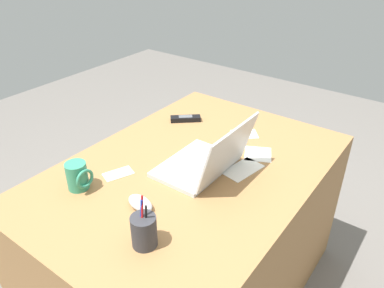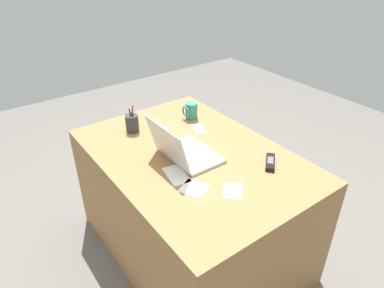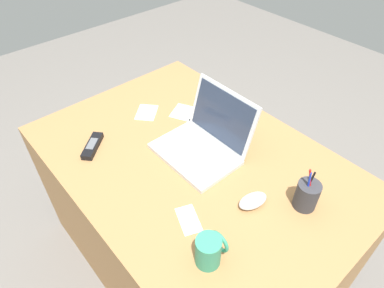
# 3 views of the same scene
# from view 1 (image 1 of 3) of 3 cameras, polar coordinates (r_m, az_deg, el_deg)

# --- Properties ---
(ground_plane) EXTENTS (6.00, 6.00, 0.00)m
(ground_plane) POSITION_cam_1_polar(r_m,az_deg,el_deg) (2.03, -0.17, -20.87)
(ground_plane) COLOR slate
(desk) EXTENTS (1.32, 0.92, 0.73)m
(desk) POSITION_cam_1_polar(r_m,az_deg,el_deg) (1.77, -0.18, -13.45)
(desk) COLOR #9E7042
(desk) RESTS_ON ground
(laptop) EXTENTS (0.33, 0.30, 0.24)m
(laptop) POSITION_cam_1_polar(r_m,az_deg,el_deg) (1.49, 2.10, -2.61)
(laptop) COLOR silver
(laptop) RESTS_ON desk
(computer_mouse) EXTENTS (0.08, 0.12, 0.04)m
(computer_mouse) POSITION_cam_1_polar(r_m,az_deg,el_deg) (1.34, -7.84, -8.85)
(computer_mouse) COLOR silver
(computer_mouse) RESTS_ON desk
(coffee_mug_white) EXTENTS (0.08, 0.09, 0.11)m
(coffee_mug_white) POSITION_cam_1_polar(r_m,az_deg,el_deg) (1.45, -16.89, -4.68)
(coffee_mug_white) COLOR #338C6B
(coffee_mug_white) RESTS_ON desk
(cordless_phone) EXTENTS (0.13, 0.14, 0.03)m
(cordless_phone) POSITION_cam_1_polar(r_m,az_deg,el_deg) (1.90, -0.99, 3.86)
(cordless_phone) COLOR black
(cordless_phone) RESTS_ON desk
(pen_holder) EXTENTS (0.08, 0.08, 0.18)m
(pen_holder) POSITION_cam_1_polar(r_m,az_deg,el_deg) (1.18, -7.28, -12.90)
(pen_holder) COLOR #333338
(pen_holder) RESTS_ON desk
(paper_note_near_laptop) EXTENTS (0.16, 0.15, 0.00)m
(paper_note_near_laptop) POSITION_cam_1_polar(r_m,az_deg,el_deg) (1.65, 9.94, -1.52)
(paper_note_near_laptop) COLOR white
(paper_note_near_laptop) RESTS_ON desk
(paper_note_left) EXTENTS (0.18, 0.12, 0.00)m
(paper_note_left) POSITION_cam_1_polar(r_m,az_deg,el_deg) (1.54, 7.69, -3.82)
(paper_note_left) COLOR white
(paper_note_left) RESTS_ON desk
(paper_note_right) EXTENTS (0.13, 0.10, 0.00)m
(paper_note_right) POSITION_cam_1_polar(r_m,az_deg,el_deg) (1.53, -11.10, -4.43)
(paper_note_right) COLOR white
(paper_note_right) RESTS_ON desk
(paper_note_front) EXTENTS (0.15, 0.15, 0.00)m
(paper_note_front) POSITION_cam_1_polar(r_m,az_deg,el_deg) (1.79, 7.93, 1.49)
(paper_note_front) COLOR white
(paper_note_front) RESTS_ON desk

